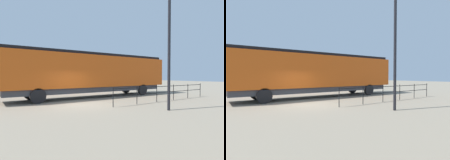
# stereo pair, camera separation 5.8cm
# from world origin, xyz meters

# --- Properties ---
(ground_plane) EXTENTS (120.00, 120.00, 0.00)m
(ground_plane) POSITION_xyz_m (0.00, 0.00, 0.00)
(ground_plane) COLOR gray
(locomotive) EXTENTS (2.98, 16.08, 4.03)m
(locomotive) POSITION_xyz_m (-3.51, 3.30, 2.27)
(locomotive) COLOR #D15114
(locomotive) RESTS_ON ground_plane
(lamp_post) EXTENTS (0.46, 0.46, 7.17)m
(lamp_post) POSITION_xyz_m (4.79, 3.21, 4.69)
(lamp_post) COLOR black
(lamp_post) RESTS_ON ground_plane
(platform_fence) EXTENTS (0.05, 10.23, 1.26)m
(platform_fence) POSITION_xyz_m (2.10, 6.29, 0.82)
(platform_fence) COLOR black
(platform_fence) RESTS_ON ground_plane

